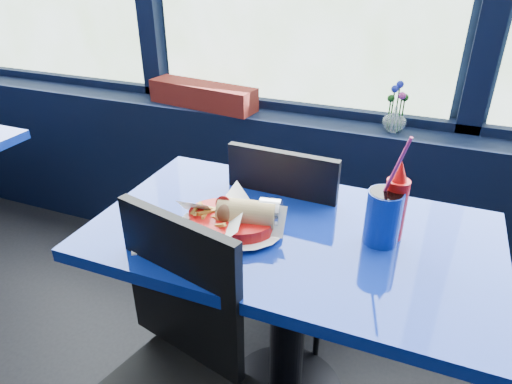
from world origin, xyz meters
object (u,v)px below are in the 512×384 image
at_px(chair_near_back, 289,232).
at_px(food_basket, 233,219).
at_px(flower_vase, 395,116).
at_px(planter_box, 203,95).
at_px(ketchup_bottle, 395,205).
at_px(chair_near_front, 174,367).
at_px(near_table, 290,278).
at_px(soda_cup, 383,216).

xyz_separation_m(chair_near_back, food_basket, (-0.05, -0.38, 0.27)).
bearing_deg(flower_vase, chair_near_back, -119.55).
bearing_deg(chair_near_back, planter_box, -37.31).
bearing_deg(chair_near_back, ketchup_bottle, 149.50).
relative_size(chair_near_front, food_basket, 2.80).
xyz_separation_m(near_table, chair_near_back, (-0.11, 0.32, -0.05)).
bearing_deg(near_table, soda_cup, 9.38).
bearing_deg(chair_near_front, planter_box, 127.48).
xyz_separation_m(chair_near_front, food_basket, (0.02, 0.35, 0.26)).
relative_size(planter_box, ketchup_bottle, 2.28).
bearing_deg(near_table, ketchup_bottle, 15.08).
bearing_deg(flower_vase, ketchup_bottle, -82.96).
bearing_deg(chair_near_back, food_basket, 83.76).
height_order(food_basket, soda_cup, soda_cup).
height_order(chair_near_back, flower_vase, flower_vase).
height_order(planter_box, flower_vase, flower_vase).
xyz_separation_m(planter_box, food_basket, (0.58, -0.90, -0.07)).
distance_m(near_table, soda_cup, 0.37).
xyz_separation_m(ketchup_bottle, soda_cup, (-0.02, -0.03, -0.02)).
relative_size(near_table, food_basket, 3.67).
bearing_deg(near_table, chair_near_front, -113.87).
xyz_separation_m(chair_near_back, soda_cup, (0.36, -0.28, 0.31)).
xyz_separation_m(near_table, food_basket, (-0.16, -0.06, 0.22)).
distance_m(food_basket, ketchup_bottle, 0.47).
relative_size(planter_box, food_basket, 1.71).
relative_size(food_basket, soda_cup, 0.96).
bearing_deg(soda_cup, chair_near_front, -133.72).
height_order(near_table, chair_near_back, chair_near_back).
distance_m(planter_box, flower_vase, 0.92).
xyz_separation_m(near_table, planter_box, (-0.74, 0.83, 0.29)).
bearing_deg(flower_vase, soda_cup, -85.01).
bearing_deg(chair_near_front, near_table, 79.63).
height_order(planter_box, ketchup_bottle, ketchup_bottle).
bearing_deg(chair_near_back, near_table, 110.72).
distance_m(near_table, flower_vase, 0.91).
height_order(near_table, chair_near_front, chair_near_front).
relative_size(chair_near_front, planter_box, 1.64).
height_order(chair_near_back, planter_box, planter_box).
bearing_deg(ketchup_bottle, planter_box, 143.24).
bearing_deg(planter_box, chair_near_front, -58.05).
bearing_deg(soda_cup, near_table, -170.62).
bearing_deg(chair_near_back, flower_vase, -117.64).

